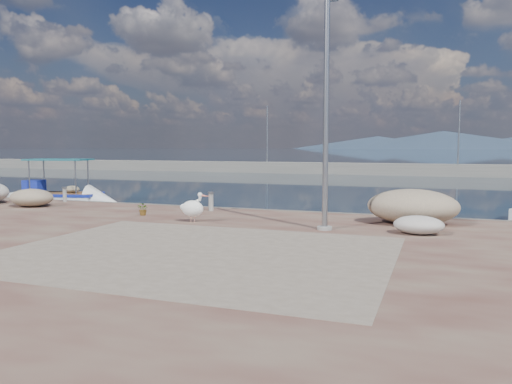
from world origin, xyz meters
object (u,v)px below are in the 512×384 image
(lamp_post, at_px, (326,118))
(bollard_near, at_px, (211,201))
(pelican, at_px, (193,208))
(boat_left, at_px, (59,199))

(lamp_post, relative_size, bollard_near, 9.52)
(pelican, height_order, bollard_near, pelican)
(bollard_near, bearing_deg, lamp_post, -28.63)
(lamp_post, xyz_separation_m, bollard_near, (-5.04, 2.75, -2.90))
(boat_left, distance_m, lamp_post, 17.07)
(lamp_post, height_order, bollard_near, lamp_post)
(boat_left, bearing_deg, lamp_post, -35.62)
(boat_left, relative_size, lamp_post, 0.85)
(lamp_post, bearing_deg, boat_left, 158.03)
(pelican, distance_m, lamp_post, 5.20)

